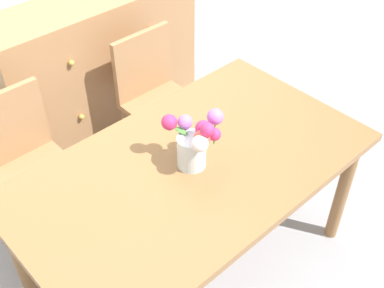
% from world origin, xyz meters
% --- Properties ---
extents(ground_plane, '(12.00, 12.00, 0.00)m').
position_xyz_m(ground_plane, '(0.00, 0.00, 0.00)').
color(ground_plane, '#939399').
extents(dining_table, '(1.65, 0.96, 0.77)m').
position_xyz_m(dining_table, '(0.00, 0.00, 0.68)').
color(dining_table, olive).
rests_on(dining_table, ground_plane).
extents(chair_left, '(0.42, 0.42, 0.90)m').
position_xyz_m(chair_left, '(-0.45, 0.82, 0.52)').
color(chair_left, '#9E7047').
rests_on(chair_left, ground_plane).
extents(chair_right, '(0.42, 0.42, 0.90)m').
position_xyz_m(chair_right, '(0.45, 0.82, 0.52)').
color(chair_right, '#9E7047').
rests_on(chair_right, ground_plane).
extents(dresser, '(1.40, 0.47, 1.00)m').
position_xyz_m(dresser, '(0.36, 1.33, 0.50)').
color(dresser, '#9E7047').
rests_on(dresser, ground_plane).
extents(flower_vase, '(0.22, 0.26, 0.27)m').
position_xyz_m(flower_vase, '(0.01, -0.01, 0.91)').
color(flower_vase, silver).
rests_on(flower_vase, dining_table).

